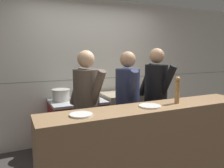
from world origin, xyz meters
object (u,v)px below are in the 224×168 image
plated_dish_appetiser (150,106)px  chef_sous (127,104)px  mixing_bowl_steel (125,90)px  stock_pot (61,95)px  sauce_pot (86,91)px  chef_line (156,98)px  chef_head_cook (87,107)px  plated_dish_main (81,115)px  oven_range (77,125)px  pepper_mill (177,89)px

plated_dish_appetiser → chef_sous: (0.07, 0.64, -0.12)m
mixing_bowl_steel → stock_pot: bearing=175.8°
sauce_pot → mixing_bowl_steel: (0.71, -0.08, -0.02)m
stock_pot → plated_dish_appetiser: (0.68, -1.49, 0.08)m
plated_dish_appetiser → chef_line: bearing=49.8°
chef_head_cook → chef_sous: (0.59, -0.03, -0.01)m
chef_head_cook → chef_sous: 0.59m
sauce_pot → plated_dish_main: (-0.54, -1.50, 0.06)m
sauce_pot → plated_dish_main: bearing=-109.8°
stock_pot → sauce_pot: size_ratio=0.83×
sauce_pot → chef_line: (0.87, -0.77, -0.04)m
chef_head_cook → chef_sous: size_ratio=1.01×
plated_dish_appetiser → plated_dish_main: bearing=-179.6°
sauce_pot → plated_dish_appetiser: size_ratio=1.41×
oven_range → chef_line: chef_line is taller
stock_pot → chef_head_cook: 0.84m
oven_range → chef_head_cook: chef_head_cook is taller
plated_dish_main → chef_line: chef_line is taller
sauce_pot → chef_sous: 0.92m
pepper_mill → chef_line: size_ratio=0.19×
plated_dish_main → plated_dish_appetiser: bearing=0.4°
pepper_mill → plated_dish_appetiser: bearing=-178.6°
oven_range → mixing_bowl_steel: size_ratio=4.07×
oven_range → mixing_bowl_steel: 1.03m
mixing_bowl_steel → pepper_mill: pepper_mill is taller
sauce_pot → chef_sous: bearing=-68.9°
chef_sous → chef_line: size_ratio=0.97×
chef_sous → oven_range: bearing=134.6°
chef_head_cook → sauce_pot: bearing=53.8°
stock_pot → plated_dish_appetiser: bearing=-65.4°
stock_pot → mixing_bowl_steel: 1.13m
stock_pot → mixing_bowl_steel: stock_pot is taller
mixing_bowl_steel → plated_dish_appetiser: size_ratio=0.88×
chef_head_cook → stock_pot: bearing=82.4°
mixing_bowl_steel → plated_dish_main: (-1.25, -1.41, 0.08)m
plated_dish_appetiser → chef_sous: 0.65m
plated_dish_appetiser → chef_line: (0.61, 0.72, -0.10)m
sauce_pot → plated_dish_appetiser: (0.26, -1.49, 0.06)m
pepper_mill → plated_dish_main: bearing=-179.3°
plated_dish_main → chef_head_cook: bearing=67.5°
pepper_mill → chef_sous: (-0.33, 0.63, -0.28)m
oven_range → sauce_pot: 0.58m
sauce_pot → pepper_mill: bearing=-66.0°
mixing_bowl_steel → pepper_mill: (-0.05, -1.40, 0.24)m
chef_line → stock_pot: bearing=137.8°
mixing_bowl_steel → plated_dish_appetiser: 1.48m
pepper_mill → chef_line: 0.78m
stock_pot → chef_head_cook: bearing=-78.8°
stock_pot → pepper_mill: (1.08, -1.48, 0.24)m
stock_pot → pepper_mill: size_ratio=0.89×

